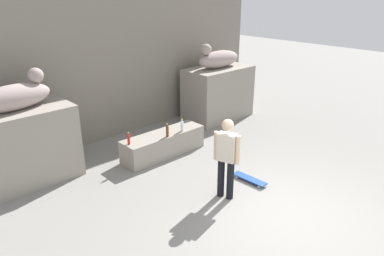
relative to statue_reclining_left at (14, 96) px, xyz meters
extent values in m
plane|color=gray|center=(2.98, -4.62, -1.92)|extent=(40.00, 40.00, 0.00)
cube|color=gray|center=(2.98, 1.20, 0.83)|extent=(10.08, 0.60, 5.48)
cube|color=gray|center=(-0.04, -0.01, -1.10)|extent=(2.17, 1.18, 1.63)
cube|color=gray|center=(5.99, -0.01, -1.10)|extent=(2.17, 1.18, 1.63)
ellipsoid|color=#A6938E|center=(-0.04, -0.01, -0.02)|extent=(1.66, 0.78, 0.52)
sphere|color=#A6938E|center=(0.51, 0.07, 0.33)|extent=(0.32, 0.32, 0.32)
ellipsoid|color=#A6938E|center=(5.99, -0.01, -0.02)|extent=(1.61, 0.58, 0.52)
sphere|color=#A6938E|center=(5.44, 0.00, 0.33)|extent=(0.32, 0.32, 0.32)
cube|color=gray|center=(2.98, -1.00, -1.63)|extent=(2.21, 0.63, 0.58)
cylinder|color=black|center=(2.62, -3.28, -1.51)|extent=(0.14, 0.14, 0.82)
cylinder|color=black|center=(2.69, -3.47, -1.51)|extent=(0.14, 0.14, 0.82)
cube|color=beige|center=(2.66, -3.38, -0.82)|extent=(0.31, 0.41, 0.56)
sphere|color=beige|center=(2.66, -3.38, -0.36)|extent=(0.23, 0.23, 0.23)
cylinder|color=beige|center=(2.58, -3.17, -0.83)|extent=(0.09, 0.09, 0.58)
cylinder|color=beige|center=(2.73, -3.59, -0.83)|extent=(0.09, 0.09, 0.58)
cube|color=navy|center=(3.50, -3.33, -1.85)|extent=(0.23, 0.81, 0.02)
cylinder|color=white|center=(3.58, -3.63, -1.89)|extent=(0.03, 0.06, 0.06)
cylinder|color=white|center=(3.44, -3.63, -1.89)|extent=(0.03, 0.06, 0.06)
cylinder|color=white|center=(3.56, -3.03, -1.89)|extent=(0.03, 0.06, 0.06)
cylinder|color=white|center=(3.42, -3.03, -1.89)|extent=(0.03, 0.06, 0.06)
cylinder|color=#593314|center=(2.92, -1.23, -1.20)|extent=(0.07, 0.07, 0.26)
cylinder|color=#593314|center=(2.92, -1.23, -1.05)|extent=(0.03, 0.03, 0.06)
cylinder|color=yellow|center=(2.92, -1.23, -1.01)|extent=(0.04, 0.04, 0.01)
cylinder|color=silver|center=(3.41, -1.21, -1.21)|extent=(0.07, 0.07, 0.25)
cylinder|color=silver|center=(3.41, -1.21, -1.05)|extent=(0.03, 0.03, 0.06)
cylinder|color=yellow|center=(3.41, -1.21, -1.01)|extent=(0.04, 0.04, 0.01)
cylinder|color=red|center=(1.98, -0.98, -1.22)|extent=(0.06, 0.06, 0.22)
cylinder|color=red|center=(1.98, -0.98, -1.08)|extent=(0.03, 0.03, 0.06)
cylinder|color=yellow|center=(1.98, -0.98, -1.05)|extent=(0.03, 0.03, 0.01)
camera|label=1|loc=(-2.09, -7.53, 2.05)|focal=33.65mm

